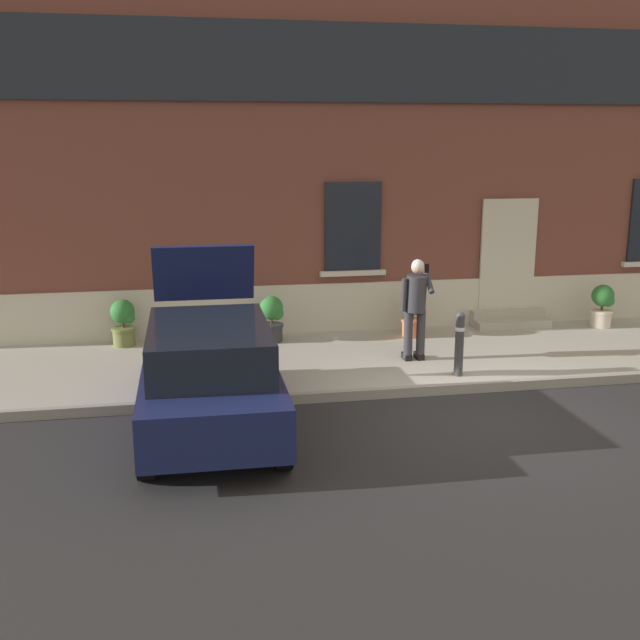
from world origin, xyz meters
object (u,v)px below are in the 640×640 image
object	(u,v)px
bollard_near_person	(459,341)
planter_cream	(603,305)
hatchback_car_navy	(210,374)
planter_olive	(124,321)
planter_terracotta	(413,313)
person_on_phone	(416,303)
planter_charcoal	(272,318)

from	to	relation	value
bollard_near_person	planter_cream	size ratio (longest dim) A/B	1.22
hatchback_car_navy	planter_olive	distance (m)	4.33
planter_terracotta	planter_cream	distance (m)	3.96
person_on_phone	planter_charcoal	bearing A→B (deg)	125.93
planter_olive	bollard_near_person	bearing A→B (deg)	-27.83
planter_olive	planter_terracotta	size ratio (longest dim) A/B	1.00
bollard_near_person	planter_charcoal	size ratio (longest dim) A/B	1.22
planter_olive	hatchback_car_navy	bearing A→B (deg)	-71.25
person_on_phone	planter_cream	bearing A→B (deg)	2.87
bollard_near_person	person_on_phone	world-z (taller)	person_on_phone
planter_cream	bollard_near_person	bearing A→B (deg)	-147.18
bollard_near_person	planter_olive	bearing A→B (deg)	152.17
person_on_phone	planter_terracotta	world-z (taller)	person_on_phone
hatchback_car_navy	planter_charcoal	size ratio (longest dim) A/B	4.74
person_on_phone	planter_charcoal	xyz separation A→B (m)	(-2.24, 1.68, -0.55)
hatchback_car_navy	planter_terracotta	xyz separation A→B (m)	(4.00, 3.79, -0.19)
hatchback_car_navy	planter_cream	bearing A→B (deg)	25.75
planter_charcoal	person_on_phone	bearing A→B (deg)	-36.91
hatchback_car_navy	bollard_near_person	xyz separation A→B (m)	(3.97, 1.27, -0.09)
bollard_near_person	planter_terracotta	size ratio (longest dim) A/B	1.22
person_on_phone	planter_olive	size ratio (longest dim) A/B	2.04
planter_cream	planter_terracotta	bearing A→B (deg)	-179.33
planter_olive	planter_terracotta	bearing A→B (deg)	-3.24
hatchback_car_navy	planter_charcoal	distance (m)	4.13
planter_charcoal	planter_cream	bearing A→B (deg)	-0.58
planter_olive	planter_charcoal	world-z (taller)	same
planter_charcoal	bollard_near_person	bearing A→B (deg)	-44.71
person_on_phone	planter_cream	world-z (taller)	person_on_phone
bollard_near_person	planter_charcoal	world-z (taller)	bollard_near_person
hatchback_car_navy	planter_cream	xyz separation A→B (m)	(7.96, 3.84, -0.19)
bollard_near_person	planter_terracotta	distance (m)	2.53
bollard_near_person	planter_olive	xyz separation A→B (m)	(-5.37, 2.83, -0.11)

